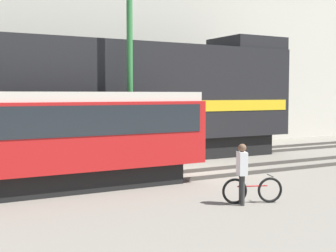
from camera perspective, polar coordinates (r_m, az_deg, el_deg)
The scene contains 9 objects.
ground_plane at distance 18.20m, azimuth 3.58°, elevation -5.57°, with size 120.00×120.00×0.00m, color slate.
track_near at distance 17.52m, azimuth 5.02°, elevation -5.72°, with size 60.00×1.50×0.14m.
track_far at distance 21.47m, azimuth -1.98°, elevation -3.92°, with size 60.00×1.51×0.14m.
building_backdrop at distance 28.28m, azimuth -9.08°, elevation 8.63°, with size 40.84×6.00×10.69m.
freight_locomotive at distance 19.91m, azimuth -11.08°, elevation 3.02°, with size 21.13×3.04×5.80m.
streetcar at distance 14.59m, azimuth -18.30°, elevation -1.18°, with size 11.99×2.54×3.07m.
bicycle at distance 13.15m, azimuth 10.26°, elevation -7.73°, with size 1.63×0.72×0.77m.
person at distance 12.79m, azimuth 9.01°, elevation -5.08°, with size 0.33×0.41×1.66m.
utility_pole_right at distance 18.28m, azimuth -4.68°, elevation 7.38°, with size 0.23×0.23×8.21m.
Camera 1 is at (-9.72, -15.09, 3.00)m, focal length 50.00 mm.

